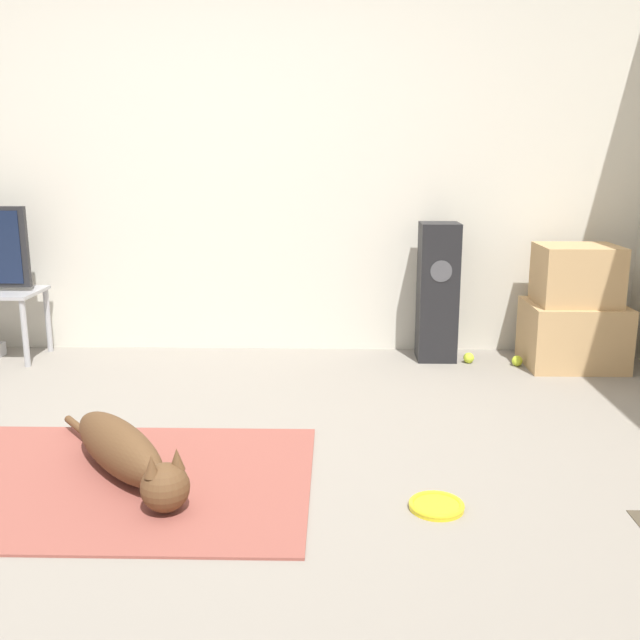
{
  "coord_description": "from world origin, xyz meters",
  "views": [
    {
      "loc": [
        0.64,
        -2.54,
        1.27
      ],
      "look_at": [
        0.56,
        0.98,
        0.45
      ],
      "focal_mm": 40.0,
      "sensor_mm": 36.0,
      "label": 1
    }
  ],
  "objects_px": {
    "cardboard_box_lower": "(573,335)",
    "tennis_ball_by_boxes": "(517,361)",
    "dog": "(126,453)",
    "cardboard_box_upper": "(577,275)",
    "frisbee": "(436,505)",
    "tennis_ball_near_speaker": "(469,358)",
    "floor_speaker": "(438,292)"
  },
  "relations": [
    {
      "from": "tennis_ball_by_boxes",
      "to": "tennis_ball_near_speaker",
      "type": "relative_size",
      "value": 1.0
    },
    {
      "from": "tennis_ball_by_boxes",
      "to": "cardboard_box_lower",
      "type": "bearing_deg",
      "value": 4.41
    },
    {
      "from": "dog",
      "to": "tennis_ball_near_speaker",
      "type": "relative_size",
      "value": 13.39
    },
    {
      "from": "floor_speaker",
      "to": "tennis_ball_near_speaker",
      "type": "distance_m",
      "value": 0.45
    },
    {
      "from": "tennis_ball_by_boxes",
      "to": "floor_speaker",
      "type": "bearing_deg",
      "value": 162.27
    },
    {
      "from": "tennis_ball_by_boxes",
      "to": "tennis_ball_near_speaker",
      "type": "bearing_deg",
      "value": 168.21
    },
    {
      "from": "floor_speaker",
      "to": "tennis_ball_by_boxes",
      "type": "xyz_separation_m",
      "value": [
        0.48,
        -0.15,
        -0.4
      ]
    },
    {
      "from": "frisbee",
      "to": "cardboard_box_lower",
      "type": "distance_m",
      "value": 2.16
    },
    {
      "from": "frisbee",
      "to": "cardboard_box_upper",
      "type": "bearing_deg",
      "value": 59.94
    },
    {
      "from": "frisbee",
      "to": "cardboard_box_lower",
      "type": "xyz_separation_m",
      "value": [
        1.08,
        1.86,
        0.18
      ]
    },
    {
      "from": "cardboard_box_lower",
      "to": "tennis_ball_by_boxes",
      "type": "relative_size",
      "value": 8.66
    },
    {
      "from": "cardboard_box_upper",
      "to": "tennis_ball_by_boxes",
      "type": "bearing_deg",
      "value": -176.68
    },
    {
      "from": "dog",
      "to": "floor_speaker",
      "type": "height_order",
      "value": "floor_speaker"
    },
    {
      "from": "frisbee",
      "to": "cardboard_box_upper",
      "type": "distance_m",
      "value": 2.21
    },
    {
      "from": "frisbee",
      "to": "cardboard_box_upper",
      "type": "xyz_separation_m",
      "value": [
        1.07,
        1.85,
        0.55
      ]
    },
    {
      "from": "frisbee",
      "to": "tennis_ball_by_boxes",
      "type": "relative_size",
      "value": 3.11
    },
    {
      "from": "dog",
      "to": "tennis_ball_by_boxes",
      "type": "bearing_deg",
      "value": 39.88
    },
    {
      "from": "frisbee",
      "to": "tennis_ball_near_speaker",
      "type": "height_order",
      "value": "tennis_ball_near_speaker"
    },
    {
      "from": "floor_speaker",
      "to": "cardboard_box_lower",
      "type": "bearing_deg",
      "value": -8.91
    },
    {
      "from": "dog",
      "to": "tennis_ball_by_boxes",
      "type": "xyz_separation_m",
      "value": [
        1.95,
        1.63,
        -0.08
      ]
    },
    {
      "from": "frisbee",
      "to": "tennis_ball_by_boxes",
      "type": "xyz_separation_m",
      "value": [
        0.75,
        1.84,
        0.02
      ]
    },
    {
      "from": "cardboard_box_upper",
      "to": "floor_speaker",
      "type": "bearing_deg",
      "value": 170.52
    },
    {
      "from": "dog",
      "to": "cardboard_box_lower",
      "type": "relative_size",
      "value": 1.55
    },
    {
      "from": "cardboard_box_lower",
      "to": "tennis_ball_near_speaker",
      "type": "relative_size",
      "value": 8.66
    },
    {
      "from": "floor_speaker",
      "to": "tennis_ball_near_speaker",
      "type": "bearing_deg",
      "value": -25.73
    },
    {
      "from": "dog",
      "to": "floor_speaker",
      "type": "relative_size",
      "value": 1.02
    },
    {
      "from": "cardboard_box_lower",
      "to": "cardboard_box_upper",
      "type": "bearing_deg",
      "value": -140.88
    },
    {
      "from": "cardboard_box_lower",
      "to": "tennis_ball_by_boxes",
      "type": "xyz_separation_m",
      "value": [
        -0.34,
        -0.03,
        -0.16
      ]
    },
    {
      "from": "dog",
      "to": "tennis_ball_by_boxes",
      "type": "height_order",
      "value": "dog"
    },
    {
      "from": "cardboard_box_upper",
      "to": "floor_speaker",
      "type": "relative_size",
      "value": 0.54
    },
    {
      "from": "cardboard_box_lower",
      "to": "tennis_ball_near_speaker",
      "type": "xyz_separation_m",
      "value": [
        -0.62,
        0.03,
        -0.16
      ]
    },
    {
      "from": "cardboard_box_upper",
      "to": "cardboard_box_lower",
      "type": "bearing_deg",
      "value": 39.12
    }
  ]
}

